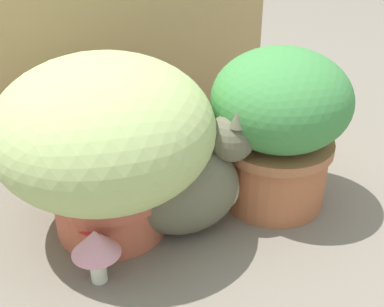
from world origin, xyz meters
TOP-DOWN VIEW (x-y plane):
  - ground_plane at (0.00, 0.00)m, footprint 6.00×6.00m
  - cardboard_backdrop at (0.08, 0.55)m, footprint 0.99×0.03m
  - grass_planter at (-0.17, 0.11)m, footprint 0.48×0.48m
  - leafy_planter at (0.23, 0.01)m, footprint 0.33×0.33m
  - cat at (-0.01, 0.02)m, footprint 0.37×0.22m
  - mushroom_ornament_red at (-0.23, 0.05)m, footprint 0.09×0.09m
  - mushroom_ornament_pink at (-0.27, -0.04)m, footprint 0.10×0.10m

SIDE VIEW (x-z plane):
  - ground_plane at x=0.00m, z-range 0.00..0.00m
  - mushroom_ornament_red at x=-0.23m, z-range 0.02..0.15m
  - mushroom_ornament_pink at x=-0.27m, z-range 0.03..0.16m
  - cat at x=-0.01m, z-range -0.04..0.28m
  - leafy_planter at x=0.23m, z-range 0.02..0.42m
  - grass_planter at x=-0.17m, z-range 0.03..0.45m
  - cardboard_backdrop at x=0.08m, z-range 0.00..0.79m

